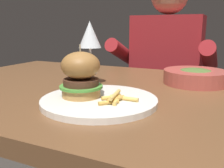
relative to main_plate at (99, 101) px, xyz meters
name	(u,v)px	position (x,y,z in m)	size (l,w,h in m)	color
dining_table	(143,119)	(0.06, 0.16, -0.09)	(1.49, 0.79, 0.74)	brown
main_plate	(99,101)	(0.00, 0.00, 0.00)	(0.28, 0.28, 0.01)	white
burger_sandwich	(81,74)	(-0.05, -0.01, 0.06)	(0.11, 0.11, 0.13)	#B78447
fries_pile	(116,98)	(0.05, -0.01, 0.01)	(0.08, 0.09, 0.02)	gold
wine_glass	(90,37)	(-0.12, 0.17, 0.14)	(0.07, 0.07, 0.20)	silver
soup_bowl	(195,76)	(0.18, 0.32, 0.02)	(0.20, 0.20, 0.05)	#B24C42
diner_person	(165,93)	(-0.03, 0.83, -0.18)	(0.51, 0.36, 1.18)	#282833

